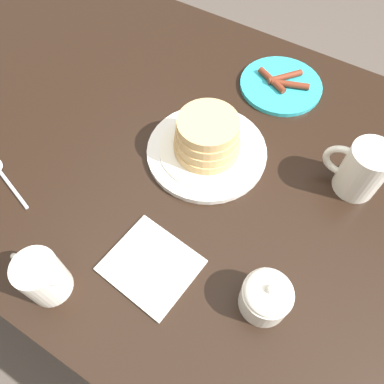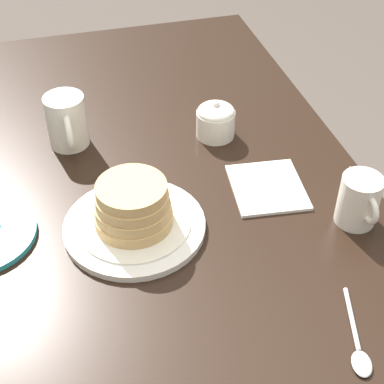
{
  "view_description": "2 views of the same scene",
  "coord_description": "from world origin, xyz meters",
  "px_view_note": "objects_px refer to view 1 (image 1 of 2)",
  "views": [
    {
      "loc": [
        -0.2,
        0.38,
        1.36
      ],
      "look_at": [
        -0.02,
        0.09,
        0.8
      ],
      "focal_mm": 35.0,
      "sensor_mm": 36.0,
      "label": 1
    },
    {
      "loc": [
        0.71,
        -0.11,
        1.45
      ],
      "look_at": [
        -0.02,
        0.09,
        0.8
      ],
      "focal_mm": 55.0,
      "sensor_mm": 36.0,
      "label": 2
    }
  ],
  "objects_px": {
    "pancake_plate": "(207,142)",
    "coffee_mug": "(362,169)",
    "creamer_pitcher": "(43,277)",
    "side_plate_bacon": "(281,85)",
    "spoon": "(1,173)",
    "sugar_bowl": "(266,296)",
    "napkin": "(151,265)"
  },
  "relations": [
    {
      "from": "spoon",
      "to": "pancake_plate",
      "type": "bearing_deg",
      "value": -141.25
    },
    {
      "from": "sugar_bowl",
      "to": "napkin",
      "type": "distance_m",
      "value": 0.19
    },
    {
      "from": "napkin",
      "to": "spoon",
      "type": "bearing_deg",
      "value": -0.24
    },
    {
      "from": "coffee_mug",
      "to": "spoon",
      "type": "distance_m",
      "value": 0.67
    },
    {
      "from": "side_plate_bacon",
      "to": "creamer_pitcher",
      "type": "bearing_deg",
      "value": 78.55
    },
    {
      "from": "creamer_pitcher",
      "to": "napkin",
      "type": "height_order",
      "value": "creamer_pitcher"
    },
    {
      "from": "pancake_plate",
      "to": "sugar_bowl",
      "type": "distance_m",
      "value": 0.31
    },
    {
      "from": "pancake_plate",
      "to": "side_plate_bacon",
      "type": "distance_m",
      "value": 0.25
    },
    {
      "from": "sugar_bowl",
      "to": "spoon",
      "type": "bearing_deg",
      "value": 4.33
    },
    {
      "from": "creamer_pitcher",
      "to": "spoon",
      "type": "relative_size",
      "value": 0.73
    },
    {
      "from": "pancake_plate",
      "to": "napkin",
      "type": "height_order",
      "value": "pancake_plate"
    },
    {
      "from": "pancake_plate",
      "to": "coffee_mug",
      "type": "distance_m",
      "value": 0.28
    },
    {
      "from": "pancake_plate",
      "to": "spoon",
      "type": "distance_m",
      "value": 0.4
    },
    {
      "from": "side_plate_bacon",
      "to": "coffee_mug",
      "type": "xyz_separation_m",
      "value": [
        -0.22,
        0.17,
        0.05
      ]
    },
    {
      "from": "sugar_bowl",
      "to": "pancake_plate",
      "type": "bearing_deg",
      "value": -42.9
    },
    {
      "from": "pancake_plate",
      "to": "creamer_pitcher",
      "type": "distance_m",
      "value": 0.37
    },
    {
      "from": "coffee_mug",
      "to": "napkin",
      "type": "height_order",
      "value": "coffee_mug"
    },
    {
      "from": "side_plate_bacon",
      "to": "sugar_bowl",
      "type": "relative_size",
      "value": 2.3
    },
    {
      "from": "pancake_plate",
      "to": "side_plate_bacon",
      "type": "xyz_separation_m",
      "value": [
        -0.05,
        -0.25,
        -0.03
      ]
    },
    {
      "from": "creamer_pitcher",
      "to": "napkin",
      "type": "distance_m",
      "value": 0.17
    },
    {
      "from": "napkin",
      "to": "side_plate_bacon",
      "type": "bearing_deg",
      "value": -90.85
    },
    {
      "from": "coffee_mug",
      "to": "spoon",
      "type": "relative_size",
      "value": 0.77
    },
    {
      "from": "sugar_bowl",
      "to": "spoon",
      "type": "height_order",
      "value": "sugar_bowl"
    },
    {
      "from": "spoon",
      "to": "creamer_pitcher",
      "type": "bearing_deg",
      "value": 154.13
    },
    {
      "from": "creamer_pitcher",
      "to": "spoon",
      "type": "distance_m",
      "value": 0.26
    },
    {
      "from": "creamer_pitcher",
      "to": "coffee_mug",
      "type": "bearing_deg",
      "value": -128.25
    },
    {
      "from": "creamer_pitcher",
      "to": "spoon",
      "type": "height_order",
      "value": "creamer_pitcher"
    },
    {
      "from": "sugar_bowl",
      "to": "coffee_mug",
      "type": "bearing_deg",
      "value": -99.11
    },
    {
      "from": "creamer_pitcher",
      "to": "sugar_bowl",
      "type": "height_order",
      "value": "creamer_pitcher"
    },
    {
      "from": "side_plate_bacon",
      "to": "pancake_plate",
      "type": "bearing_deg",
      "value": 79.18
    },
    {
      "from": "pancake_plate",
      "to": "coffee_mug",
      "type": "relative_size",
      "value": 2.09
    },
    {
      "from": "side_plate_bacon",
      "to": "sugar_bowl",
      "type": "distance_m",
      "value": 0.49
    }
  ]
}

